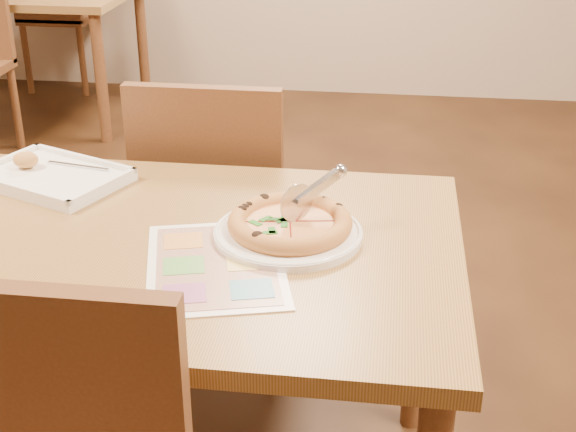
# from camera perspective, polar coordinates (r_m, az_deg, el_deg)

# --- Properties ---
(dining_table) EXTENTS (1.30, 0.85, 0.72)m
(dining_table) POSITION_cam_1_polar(r_m,az_deg,el_deg) (1.74, -9.64, -4.12)
(dining_table) COLOR olive
(dining_table) RESTS_ON ground
(chair_far) EXTENTS (0.42, 0.42, 0.47)m
(chair_far) POSITION_cam_1_polar(r_m,az_deg,el_deg) (2.29, -5.28, 1.76)
(chair_far) COLOR brown
(chair_far) RESTS_ON ground
(bg_table) EXTENTS (1.30, 0.85, 0.72)m
(bg_table) POSITION_cam_1_polar(r_m,az_deg,el_deg) (4.80, -18.84, 14.03)
(bg_table) COLOR olive
(bg_table) RESTS_ON ground
(bg_chair_far) EXTENTS (0.42, 0.42, 0.47)m
(bg_chair_far) POSITION_cam_1_polar(r_m,az_deg,el_deg) (5.26, -16.39, 14.49)
(bg_chair_far) COLOR brown
(bg_chair_far) RESTS_ON ground
(plate) EXTENTS (0.34, 0.34, 0.02)m
(plate) POSITION_cam_1_polar(r_m,az_deg,el_deg) (1.68, 0.00, -1.28)
(plate) COLOR white
(plate) RESTS_ON dining_table
(pizza) EXTENTS (0.26, 0.26, 0.04)m
(pizza) POSITION_cam_1_polar(r_m,az_deg,el_deg) (1.67, 0.14, -0.51)
(pizza) COLOR #CD8446
(pizza) RESTS_ON plate
(pizza_cutter) EXTENTS (0.12, 0.12, 0.09)m
(pizza_cutter) POSITION_cam_1_polar(r_m,az_deg,el_deg) (1.67, 1.68, 1.72)
(pizza_cutter) COLOR silver
(pizza_cutter) RESTS_ON pizza
(appetizer_tray) EXTENTS (0.40, 0.35, 0.06)m
(appetizer_tray) POSITION_cam_1_polar(r_m,az_deg,el_deg) (2.03, -16.55, 2.69)
(appetizer_tray) COLOR white
(appetizer_tray) RESTS_ON dining_table
(menu) EXTENTS (0.35, 0.43, 0.00)m
(menu) POSITION_cam_1_polar(r_m,az_deg,el_deg) (1.58, -5.17, -3.46)
(menu) COLOR white
(menu) RESTS_ON dining_table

